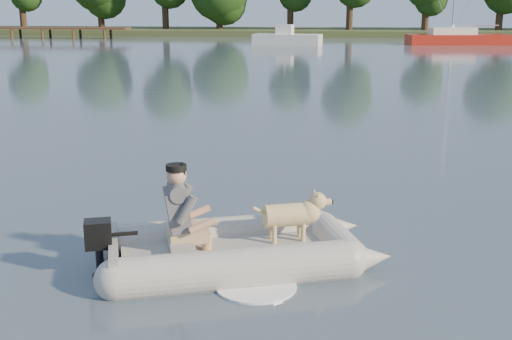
# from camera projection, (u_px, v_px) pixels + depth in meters

# --- Properties ---
(water) EXTENTS (160.00, 160.00, 0.00)m
(water) POSITION_uv_depth(u_px,v_px,m) (209.00, 263.00, 8.17)
(water) COLOR slate
(water) RESTS_ON ground
(shore_bank) EXTENTS (160.00, 12.00, 0.70)m
(shore_bank) POSITION_uv_depth(u_px,v_px,m) (313.00, 32.00, 67.77)
(shore_bank) COLOR #47512D
(shore_bank) RESTS_ON water
(dock) EXTENTS (18.00, 2.00, 1.04)m
(dock) POSITION_uv_depth(u_px,v_px,m) (36.00, 33.00, 60.78)
(dock) COLOR #4C331E
(dock) RESTS_ON water
(dinghy) EXTENTS (5.88, 5.17, 1.41)m
(dinghy) POSITION_uv_depth(u_px,v_px,m) (237.00, 218.00, 8.01)
(dinghy) COLOR gray
(dinghy) RESTS_ON water
(man) EXTENTS (0.90, 0.84, 1.10)m
(man) POSITION_uv_depth(u_px,v_px,m) (179.00, 206.00, 7.86)
(man) COLOR #56575B
(man) RESTS_ON dinghy
(dog) EXTENTS (1.01, 0.62, 0.63)m
(dog) POSITION_uv_depth(u_px,v_px,m) (287.00, 219.00, 8.22)
(dog) COLOR tan
(dog) RESTS_ON dinghy
(outboard_motor) EXTENTS (0.50, 0.42, 0.80)m
(outboard_motor) POSITION_uv_depth(u_px,v_px,m) (99.00, 250.00, 7.73)
(outboard_motor) COLOR black
(outboard_motor) RESTS_ON dinghy
(motorboat) EXTENTS (5.82, 3.02, 2.34)m
(motorboat) POSITION_uv_depth(u_px,v_px,m) (287.00, 31.00, 50.84)
(motorboat) COLOR white
(motorboat) RESTS_ON water
(sailboat) EXTENTS (8.28, 3.41, 11.06)m
(sailboat) POSITION_uv_depth(u_px,v_px,m) (457.00, 38.00, 51.48)
(sailboat) COLOR #A31E12
(sailboat) RESTS_ON water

